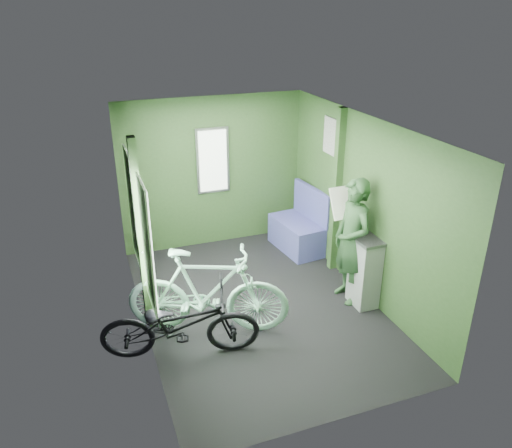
{
  "coord_description": "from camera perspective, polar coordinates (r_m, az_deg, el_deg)",
  "views": [
    {
      "loc": [
        -1.87,
        -4.98,
        3.52
      ],
      "look_at": [
        0.0,
        0.1,
        1.1
      ],
      "focal_mm": 35.0,
      "sensor_mm": 36.0,
      "label": 1
    }
  ],
  "objects": [
    {
      "name": "bicycle_black",
      "position": [
        5.64,
        -8.4,
        -14.86
      ],
      "size": [
        1.81,
        1.13,
        0.98
      ],
      "primitive_type": "imported",
      "rotation": [
        0.0,
        -0.21,
        1.33
      ],
      "color": "black",
      "rests_on": "ground"
    },
    {
      "name": "bicycle_mint",
      "position": [
        5.96,
        -5.35,
        -12.23
      ],
      "size": [
        1.94,
        1.29,
        1.15
      ],
      "primitive_type": "imported",
      "rotation": [
        0.0,
        -0.11,
        1.18
      ],
      "color": "#90D0B0",
      "rests_on": "ground"
    },
    {
      "name": "passenger",
      "position": [
        6.26,
        10.9,
        -1.97
      ],
      "size": [
        0.42,
        0.71,
        1.62
      ],
      "rotation": [
        0.0,
        0.0,
        -1.52
      ],
      "color": "#284A28",
      "rests_on": "ground"
    },
    {
      "name": "waste_box",
      "position": [
        6.35,
        12.3,
        -5.38
      ],
      "size": [
        0.27,
        0.37,
        0.91
      ],
      "primitive_type": "cube",
      "color": "gray",
      "rests_on": "ground"
    },
    {
      "name": "room",
      "position": [
        5.73,
        -0.14,
        2.78
      ],
      "size": [
        4.0,
        4.02,
        2.31
      ],
      "color": "black",
      "rests_on": "ground"
    },
    {
      "name": "bench_seat",
      "position": [
        7.69,
        4.91,
        -0.84
      ],
      "size": [
        0.63,
        0.99,
        0.98
      ],
      "rotation": [
        0.0,
        0.0,
        0.12
      ],
      "color": "navy",
      "rests_on": "ground"
    }
  ]
}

